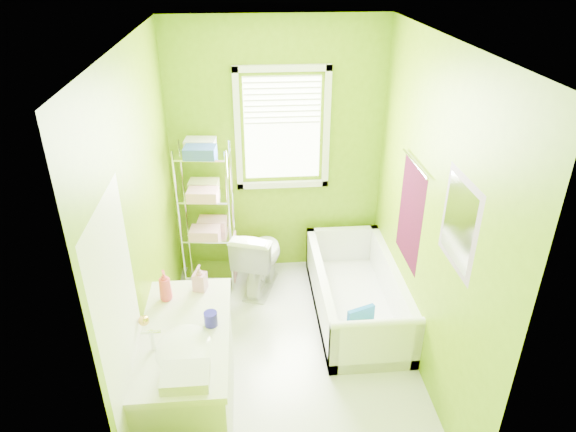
{
  "coord_description": "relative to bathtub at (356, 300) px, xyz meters",
  "views": [
    {
      "loc": [
        -0.3,
        -3.32,
        3.13
      ],
      "look_at": [
        0.0,
        0.25,
        1.23
      ],
      "focal_mm": 32.0,
      "sensor_mm": 36.0,
      "label": 1
    }
  ],
  "objects": [
    {
      "name": "ground",
      "position": [
        -0.67,
        -0.51,
        -0.17
      ],
      "size": [
        2.9,
        2.9,
        0.0
      ],
      "primitive_type": "plane",
      "color": "silver",
      "rests_on": "ground"
    },
    {
      "name": "room_envelope",
      "position": [
        -0.67,
        -0.51,
        1.38
      ],
      "size": [
        2.14,
        2.94,
        2.62
      ],
      "color": "#658F06",
      "rests_on": "ground"
    },
    {
      "name": "window",
      "position": [
        -0.62,
        0.92,
        1.45
      ],
      "size": [
        0.92,
        0.05,
        1.22
      ],
      "color": "white",
      "rests_on": "ground"
    },
    {
      "name": "door",
      "position": [
        -1.71,
        -1.5,
        0.83
      ],
      "size": [
        0.09,
        0.8,
        2.0
      ],
      "color": "white",
      "rests_on": "ground"
    },
    {
      "name": "right_wall_decor",
      "position": [
        0.36,
        -0.52,
        1.15
      ],
      "size": [
        0.04,
        1.48,
        1.17
      ],
      "color": "#3A061B",
      "rests_on": "ground"
    },
    {
      "name": "bathtub",
      "position": [
        0.0,
        0.0,
        0.0
      ],
      "size": [
        0.75,
        1.62,
        0.52
      ],
      "color": "white",
      "rests_on": "ground"
    },
    {
      "name": "toilet",
      "position": [
        -0.89,
        0.52,
        0.19
      ],
      "size": [
        0.6,
        0.79,
        0.72
      ],
      "primitive_type": "imported",
      "rotation": [
        0.0,
        0.0,
        2.82
      ],
      "color": "white",
      "rests_on": "ground"
    },
    {
      "name": "vanity",
      "position": [
        -1.44,
        -1.17,
        0.3
      ],
      "size": [
        0.6,
        1.17,
        1.12
      ],
      "color": "silver",
      "rests_on": "ground"
    },
    {
      "name": "wire_shelf_unit",
      "position": [
        -1.38,
        0.66,
        0.76
      ],
      "size": [
        0.54,
        0.43,
        1.53
      ],
      "color": "silver",
      "rests_on": "ground"
    }
  ]
}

